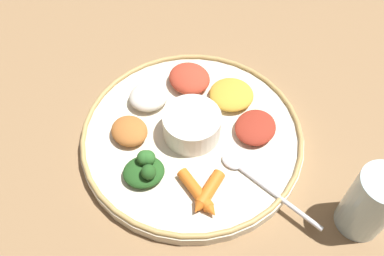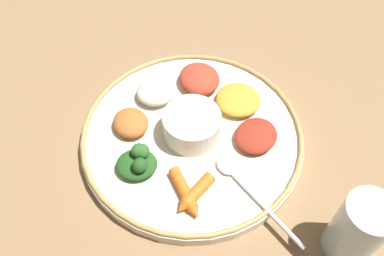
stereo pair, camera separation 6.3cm
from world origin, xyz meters
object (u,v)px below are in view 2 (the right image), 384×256
at_px(spoon, 245,187).
at_px(carrot_outer, 195,193).
at_px(greens_pile, 138,162).
at_px(center_bowl, 192,125).
at_px(carrot_near_spoon, 185,192).
at_px(drinking_glass, 356,232).

relative_size(spoon, carrot_outer, 2.10).
relative_size(greens_pile, carrot_outer, 0.96).
xyz_separation_m(center_bowl, carrot_near_spoon, (-0.11, 0.00, -0.02)).
xyz_separation_m(center_bowl, greens_pile, (-0.07, 0.08, -0.01)).
bearing_deg(carrot_outer, spoon, -77.05).
bearing_deg(carrot_outer, center_bowl, 5.38).
height_order(carrot_outer, drinking_glass, drinking_glass).
distance_m(spoon, carrot_outer, 0.08).
bearing_deg(greens_pile, carrot_near_spoon, -120.66).
height_order(center_bowl, greens_pile, center_bowl).
distance_m(spoon, carrot_near_spoon, 0.09).
relative_size(greens_pile, drinking_glass, 0.56).
bearing_deg(greens_pile, spoon, -99.82).
bearing_deg(spoon, greens_pile, 80.18).
bearing_deg(drinking_glass, carrot_near_spoon, 75.84).
distance_m(greens_pile, carrot_outer, 0.10).
height_order(greens_pile, drinking_glass, drinking_glass).
relative_size(center_bowl, drinking_glass, 0.79).
bearing_deg(carrot_near_spoon, center_bowl, -2.33).
bearing_deg(spoon, carrot_outer, 102.95).
bearing_deg(carrot_outer, carrot_near_spoon, 86.12).
xyz_separation_m(spoon, drinking_glass, (-0.07, -0.14, 0.03)).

